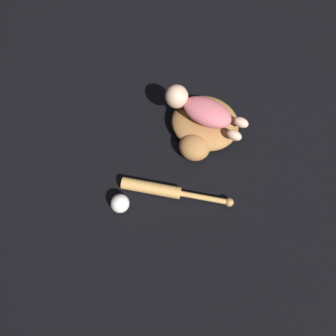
% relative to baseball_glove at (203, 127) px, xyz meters
% --- Properties ---
extents(ground_plane, '(6.00, 6.00, 0.00)m').
position_rel_baseball_glove_xyz_m(ground_plane, '(-0.06, -0.04, -0.05)').
color(ground_plane, black).
extents(baseball_glove, '(0.36, 0.37, 0.09)m').
position_rel_baseball_glove_xyz_m(baseball_glove, '(0.00, 0.00, 0.00)').
color(baseball_glove, '#A8703D').
rests_on(baseball_glove, ground).
extents(baby_figure, '(0.34, 0.24, 0.09)m').
position_rel_baseball_glove_xyz_m(baby_figure, '(0.02, -0.03, 0.08)').
color(baby_figure, '#D16670').
rests_on(baby_figure, baseball_glove).
extents(baseball_bat, '(0.44, 0.11, 0.05)m').
position_rel_baseball_glove_xyz_m(baseball_bat, '(0.16, 0.28, -0.02)').
color(baseball_bat, tan).
rests_on(baseball_bat, ground).
extents(baseball, '(0.07, 0.07, 0.07)m').
position_rel_baseball_glove_xyz_m(baseball, '(0.32, 0.34, -0.01)').
color(baseball, white).
rests_on(baseball, ground).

